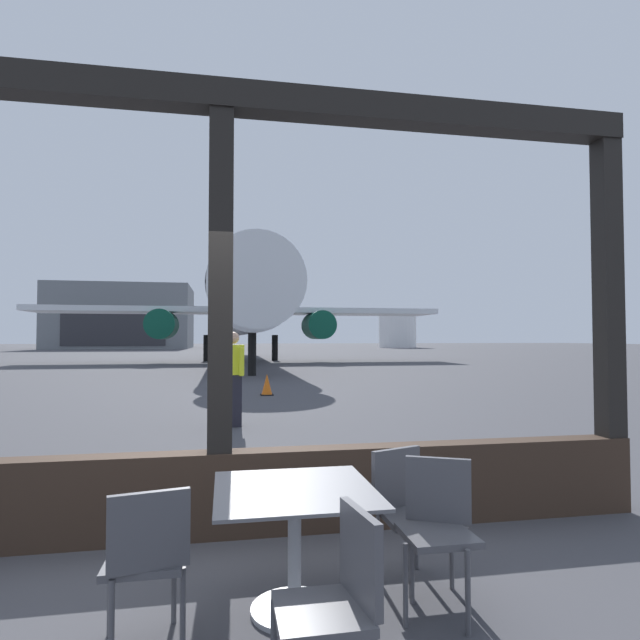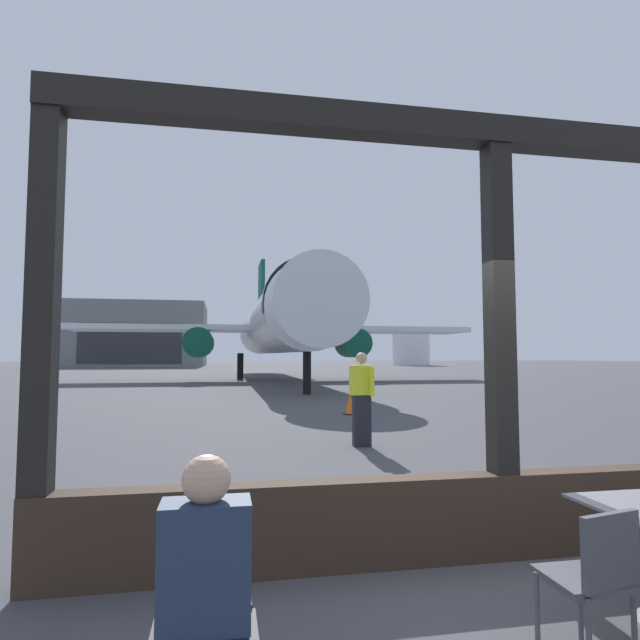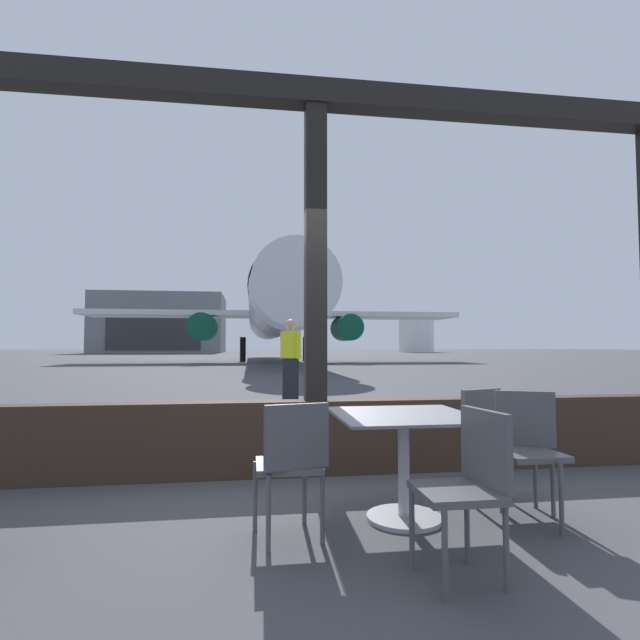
{
  "view_description": "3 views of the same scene",
  "coord_description": "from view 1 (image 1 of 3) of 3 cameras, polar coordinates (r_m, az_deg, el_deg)",
  "views": [
    {
      "loc": [
        0.03,
        -4.38,
        1.63
      ],
      "look_at": [
        3.21,
        12.73,
        2.23
      ],
      "focal_mm": 29.05,
      "sensor_mm": 36.0,
      "label": 1
    },
    {
      "loc": [
        -2.35,
        -4.11,
        1.69
      ],
      "look_at": [
        1.47,
        16.4,
        3.12
      ],
      "focal_mm": 29.04,
      "sensor_mm": 36.0,
      "label": 2
    },
    {
      "loc": [
        -0.61,
        -4.59,
        1.21
      ],
      "look_at": [
        2.72,
        18.66,
        2.44
      ],
      "focal_mm": 27.27,
      "sensor_mm": 36.0,
      "label": 3
    }
  ],
  "objects": [
    {
      "name": "airplane",
      "position": [
        35.71,
        -8.58,
        1.5
      ],
      "size": [
        27.15,
        33.95,
        10.75
      ],
      "color": "silver",
      "rests_on": "ground"
    },
    {
      "name": "cafe_chair_window_left",
      "position": [
        2.55,
        2.11,
        -27.8
      ],
      "size": [
        0.43,
        0.43,
        0.86
      ],
      "color": "#4C4C51",
      "rests_on": "ground"
    },
    {
      "name": "cafe_chair_aisle_right",
      "position": [
        3.07,
        -18.51,
        -23.13
      ],
      "size": [
        0.46,
        0.46,
        0.85
      ],
      "color": "#4C4C51",
      "rests_on": "ground"
    },
    {
      "name": "fuel_storage_tank",
      "position": [
        89.02,
        8.52,
        -1.05
      ],
      "size": [
        6.32,
        6.32,
        6.11
      ],
      "primitive_type": "cylinder",
      "color": "white",
      "rests_on": "ground"
    },
    {
      "name": "cafe_chair_aisle_left",
      "position": [
        3.42,
        12.83,
        -20.59
      ],
      "size": [
        0.51,
        0.51,
        0.88
      ],
      "color": "#4C4C51",
      "rests_on": "ground"
    },
    {
      "name": "window_frame",
      "position": [
        4.39,
        -10.95,
        -6.0
      ],
      "size": [
        7.54,
        0.24,
        3.78
      ],
      "color": "#38281E",
      "rests_on": "ground"
    },
    {
      "name": "dining_table",
      "position": [
        3.33,
        -2.83,
        -22.16
      ],
      "size": [
        0.95,
        0.95,
        0.73
      ],
      "color": "slate",
      "rests_on": "ground"
    },
    {
      "name": "ground_plane",
      "position": [
        44.41,
        -10.57,
        -4.06
      ],
      "size": [
        220.0,
        220.0,
        0.0
      ],
      "primitive_type": "plane",
      "color": "#424247"
    },
    {
      "name": "traffic_cone",
      "position": [
        14.88,
        -5.87,
        -7.15
      ],
      "size": [
        0.36,
        0.36,
        0.61
      ],
      "color": "orange",
      "rests_on": "ground"
    },
    {
      "name": "ground_crew_worker",
      "position": [
        9.72,
        -9.56,
        -6.25
      ],
      "size": [
        0.4,
        0.47,
        1.74
      ],
      "color": "black",
      "rests_on": "ground"
    },
    {
      "name": "cafe_chair_window_right",
      "position": [
        3.75,
        9.45,
        -19.24
      ],
      "size": [
        0.49,
        0.49,
        0.86
      ],
      "color": "#4C4C51",
      "rests_on": "ground"
    },
    {
      "name": "distant_hangar",
      "position": [
        87.47,
        -20.75,
        0.27
      ],
      "size": [
        20.49,
        15.73,
        9.78
      ],
      "color": "slate",
      "rests_on": "ground"
    }
  ]
}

